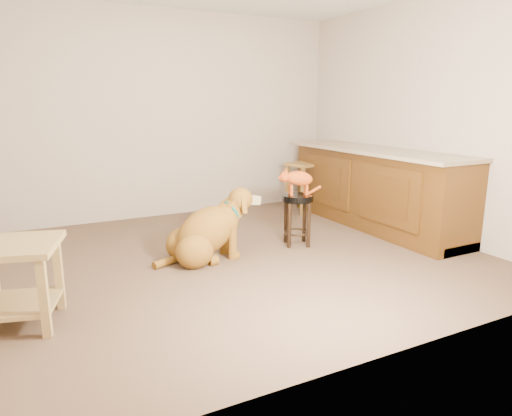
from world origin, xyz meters
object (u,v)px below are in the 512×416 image
padded_stool (297,209)px  side_table (16,272)px  golden_retriever (207,233)px  wood_stool (303,187)px  tabby_kitten (297,179)px

padded_stool → side_table: bearing=-165.7°
side_table → golden_retriever: 1.72m
wood_stool → tabby_kitten: (-0.85, -1.19, 0.35)m
wood_stool → tabby_kitten: size_ratio=1.42×
padded_stool → side_table: size_ratio=0.78×
wood_stool → tabby_kitten: 1.50m
golden_retriever → side_table: bearing=-160.9°
tabby_kitten → wood_stool: bearing=74.5°
wood_stool → side_table: size_ratio=0.99×
side_table → padded_stool: bearing=14.3°
side_table → tabby_kitten: 2.70m
tabby_kitten → side_table: bearing=-145.5°
golden_retriever → tabby_kitten: 1.09m
side_table → tabby_kitten: size_ratio=1.43×
wood_stool → side_table: wood_stool is taller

